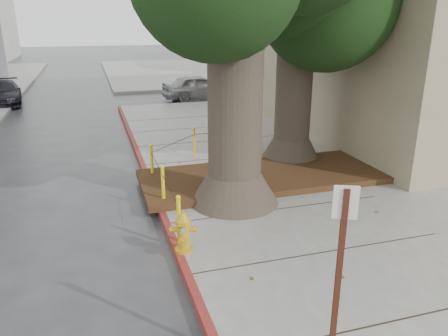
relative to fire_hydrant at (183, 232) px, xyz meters
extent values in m
plane|color=#28282B|center=(1.90, -0.79, -0.54)|extent=(140.00, 140.00, 0.00)
cube|color=slate|center=(7.90, 29.21, -0.47)|extent=(16.00, 20.00, 0.15)
cube|color=maroon|center=(-0.10, 1.71, -0.47)|extent=(0.14, 26.00, 0.16)
cube|color=black|center=(2.80, 3.11, -0.31)|extent=(6.40, 2.60, 0.16)
cube|color=silver|center=(17.90, 25.21, 3.96)|extent=(10.00, 10.00, 9.00)
cone|color=#4C3F33|center=(1.60, 1.91, -0.04)|extent=(2.04, 2.04, 0.70)
cylinder|color=#4C3F33|center=(1.60, 1.91, 1.99)|extent=(1.20, 1.20, 4.22)
cone|color=#4C3F33|center=(4.20, 4.41, -0.04)|extent=(1.77, 1.77, 0.70)
cylinder|color=#4C3F33|center=(4.20, 4.41, 1.78)|extent=(1.04, 1.04, 3.84)
cylinder|color=yellow|center=(0.00, 0.41, 0.06)|extent=(0.08, 0.08, 0.90)
sphere|color=yellow|center=(0.00, 0.41, 0.51)|extent=(0.09, 0.09, 0.09)
cylinder|color=yellow|center=(0.00, 2.21, 0.06)|extent=(0.08, 0.08, 0.90)
sphere|color=yellow|center=(0.00, 2.21, 0.51)|extent=(0.09, 0.09, 0.09)
cylinder|color=yellow|center=(0.00, 4.01, 0.06)|extent=(0.08, 0.08, 0.90)
sphere|color=yellow|center=(0.00, 4.01, 0.51)|extent=(0.09, 0.09, 0.09)
cylinder|color=yellow|center=(1.50, 5.51, 0.06)|extent=(0.08, 0.08, 0.90)
sphere|color=yellow|center=(1.50, 5.51, 0.51)|extent=(0.09, 0.09, 0.09)
cylinder|color=yellow|center=(3.70, 5.71, 0.06)|extent=(0.08, 0.08, 0.90)
sphere|color=yellow|center=(3.70, 5.71, 0.51)|extent=(0.09, 0.09, 0.09)
cylinder|color=black|center=(0.00, 1.31, 0.33)|extent=(0.02, 1.80, 0.02)
cylinder|color=black|center=(0.00, 3.11, 0.33)|extent=(0.02, 1.80, 0.02)
cylinder|color=black|center=(0.75, 4.76, 0.33)|extent=(1.51, 1.51, 0.02)
cylinder|color=black|center=(2.60, 5.61, 0.33)|extent=(2.20, 0.22, 0.02)
cylinder|color=gold|center=(0.00, 0.01, -0.36)|extent=(0.41, 0.41, 0.06)
cylinder|color=gold|center=(0.00, 0.01, -0.08)|extent=(0.28, 0.28, 0.52)
cylinder|color=gold|center=(0.00, 0.01, 0.19)|extent=(0.37, 0.37, 0.07)
cone|color=gold|center=(0.00, 0.01, 0.29)|extent=(0.35, 0.35, 0.15)
cylinder|color=gold|center=(0.00, 0.01, 0.39)|extent=(0.07, 0.07, 0.05)
cylinder|color=gold|center=(-0.13, 0.04, 0.05)|extent=(0.17, 0.13, 0.09)
cylinder|color=gold|center=(0.13, -0.03, 0.05)|extent=(0.17, 0.13, 0.09)
cylinder|color=gold|center=(-0.03, -0.12, -0.08)|extent=(0.17, 0.18, 0.14)
cube|color=#5999D8|center=(-0.03, -0.11, 0.07)|extent=(0.07, 0.02, 0.07)
cube|color=#471911|center=(0.91, -3.60, 0.85)|extent=(0.08, 0.08, 2.49)
cube|color=silver|center=(0.91, -3.60, 1.95)|extent=(0.24, 0.12, 0.35)
imported|color=#98989D|center=(4.26, 16.23, 0.12)|extent=(4.04, 1.96, 1.33)
imported|color=maroon|center=(13.79, 17.62, 0.01)|extent=(3.45, 1.44, 1.11)
imported|color=black|center=(-5.65, 17.69, 0.04)|extent=(2.09, 4.19, 1.17)
camera|label=1|loc=(-1.36, -6.99, 3.65)|focal=35.00mm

